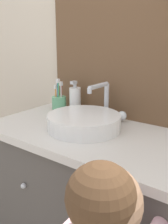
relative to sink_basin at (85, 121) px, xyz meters
name	(u,v)px	position (x,y,z in m)	size (l,w,h in m)	color
wall_back	(144,20)	(0.13, 0.28, 0.45)	(3.20, 0.18, 2.50)	beige
vanity_counter	(102,210)	(0.11, -0.01, -0.43)	(1.12, 0.53, 0.79)	#4C4742
sink_basin	(85,121)	(0.00, 0.00, 0.00)	(0.34, 0.38, 0.19)	white
toothbrush_holder	(59,103)	(-0.28, 0.14, 0.01)	(0.08, 0.08, 0.19)	#66B27F
soap_dispenser	(75,100)	(-0.19, 0.17, 0.04)	(0.06, 0.06, 0.18)	white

